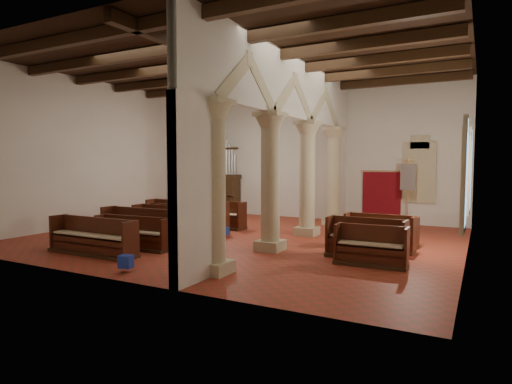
% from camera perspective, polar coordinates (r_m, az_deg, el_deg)
% --- Properties ---
extents(floor, '(14.00, 14.00, 0.00)m').
position_cam_1_polar(floor, '(14.98, -1.79, -6.09)').
color(floor, maroon).
rests_on(floor, ground).
extents(ceiling, '(14.00, 14.00, 0.00)m').
position_cam_1_polar(ceiling, '(15.13, -1.84, 16.89)').
color(ceiling, black).
rests_on(ceiling, wall_back).
extents(wall_back, '(14.00, 0.02, 6.00)m').
position_cam_1_polar(wall_back, '(20.18, 6.72, 5.04)').
color(wall_back, beige).
rests_on(wall_back, floor).
extents(wall_front, '(14.00, 0.02, 6.00)m').
position_cam_1_polar(wall_front, '(10.01, -19.25, 5.94)').
color(wall_front, beige).
rests_on(wall_front, floor).
extents(wall_left, '(0.02, 12.00, 6.00)m').
position_cam_1_polar(wall_left, '(19.22, -20.31, 4.88)').
color(wall_left, beige).
rests_on(wall_left, floor).
extents(wall_right, '(0.02, 12.00, 6.00)m').
position_cam_1_polar(wall_right, '(12.81, 26.62, 5.26)').
color(wall_right, beige).
rests_on(wall_right, floor).
extents(ceiling_beams, '(13.80, 11.80, 0.30)m').
position_cam_1_polar(ceiling_beams, '(15.09, -1.84, 16.23)').
color(ceiling_beams, '#352010').
rests_on(ceiling_beams, wall_back).
extents(arcade, '(0.90, 11.90, 6.00)m').
position_cam_1_polar(arcade, '(13.98, 4.66, 7.84)').
color(arcade, '#BBAF8B').
rests_on(arcade, floor).
extents(window_right_a, '(0.03, 1.00, 2.20)m').
position_cam_1_polar(window_right_a, '(11.31, 26.20, 1.45)').
color(window_right_a, '#2E6856').
rests_on(window_right_a, wall_right).
extents(window_right_b, '(0.03, 1.00, 2.20)m').
position_cam_1_polar(window_right_b, '(15.31, 26.69, 1.99)').
color(window_right_b, '#2E6856').
rests_on(window_right_b, wall_right).
extents(window_back, '(1.00, 0.03, 2.20)m').
position_cam_1_polar(window_back, '(18.93, 20.94, 2.46)').
color(window_back, '#2E6856').
rests_on(window_back, wall_back).
extents(pipe_organ, '(2.10, 0.85, 4.40)m').
position_cam_1_polar(pipe_organ, '(21.83, -4.88, 0.70)').
color(pipe_organ, '#352010').
rests_on(pipe_organ, floor).
extents(lectern, '(0.55, 0.58, 1.12)m').
position_cam_1_polar(lectern, '(20.56, -3.45, -2.03)').
color(lectern, '#351F10').
rests_on(lectern, floor).
extents(dossal_curtain, '(1.80, 0.07, 2.17)m').
position_cam_1_polar(dossal_curtain, '(19.16, 16.38, -0.52)').
color(dossal_curtain, maroon).
rests_on(dossal_curtain, floor).
extents(processional_banner, '(0.59, 0.76, 2.74)m').
position_cam_1_polar(processional_banner, '(17.08, 19.55, -2.21)').
color(processional_banner, '#352010').
rests_on(processional_banner, floor).
extents(hymnal_box_a, '(0.35, 0.30, 0.30)m').
position_cam_1_polar(hymnal_box_a, '(10.80, -16.96, -8.85)').
color(hymnal_box_a, navy).
rests_on(hymnal_box_a, floor).
extents(hymnal_box_b, '(0.29, 0.24, 0.28)m').
position_cam_1_polar(hymnal_box_b, '(13.57, -10.65, -6.19)').
color(hymnal_box_b, navy).
rests_on(hymnal_box_b, floor).
extents(hymnal_box_c, '(0.31, 0.27, 0.27)m').
position_cam_1_polar(hymnal_box_c, '(14.99, -4.21, -5.17)').
color(hymnal_box_c, navy).
rests_on(hymnal_box_c, floor).
extents(tube_heater_a, '(1.15, 0.25, 0.11)m').
position_cam_1_polar(tube_heater_a, '(14.00, -21.42, -6.41)').
color(tube_heater_a, silver).
rests_on(tube_heater_a, floor).
extents(tube_heater_b, '(1.07, 0.19, 0.11)m').
position_cam_1_polar(tube_heater_b, '(14.01, -20.04, -6.37)').
color(tube_heater_b, white).
rests_on(tube_heater_b, floor).
extents(nave_pew_0, '(2.98, 0.71, 1.04)m').
position_cam_1_polar(nave_pew_0, '(13.09, -20.97, -6.29)').
color(nave_pew_0, '#352010').
rests_on(nave_pew_0, floor).
extents(nave_pew_1, '(2.60, 0.81, 0.98)m').
position_cam_1_polar(nave_pew_1, '(13.58, -16.11, -5.91)').
color(nave_pew_1, '#352010').
rests_on(nave_pew_1, floor).
extents(nave_pew_2, '(2.94, 0.80, 1.13)m').
position_cam_1_polar(nave_pew_2, '(14.40, -15.23, -5.13)').
color(nave_pew_2, '#352010').
rests_on(nave_pew_2, floor).
extents(nave_pew_3, '(2.91, 0.76, 1.13)m').
position_cam_1_polar(nave_pew_3, '(14.96, -11.37, -4.73)').
color(nave_pew_3, '#352010').
rests_on(nave_pew_3, floor).
extents(nave_pew_4, '(3.16, 0.90, 1.08)m').
position_cam_1_polar(nave_pew_4, '(15.77, -9.93, -4.32)').
color(nave_pew_4, '#352010').
rests_on(nave_pew_4, floor).
extents(nave_pew_5, '(3.47, 0.79, 1.15)m').
position_cam_1_polar(nave_pew_5, '(16.55, -9.30, -3.84)').
color(nave_pew_5, '#352010').
rests_on(nave_pew_5, floor).
extents(nave_pew_6, '(3.21, 0.86, 1.08)m').
position_cam_1_polar(nave_pew_6, '(17.40, -6.24, -3.51)').
color(nave_pew_6, '#352010').
rests_on(nave_pew_6, floor).
extents(aisle_pew_0, '(1.82, 0.72, 1.02)m').
position_cam_1_polar(aisle_pew_0, '(11.35, 15.06, -7.72)').
color(aisle_pew_0, '#352010').
rests_on(aisle_pew_0, floor).
extents(aisle_pew_1, '(2.15, 0.83, 1.10)m').
position_cam_1_polar(aisle_pew_1, '(12.09, 14.43, -6.86)').
color(aisle_pew_1, '#352010').
rests_on(aisle_pew_1, floor).
extents(aisle_pew_2, '(2.03, 0.78, 1.07)m').
position_cam_1_polar(aisle_pew_2, '(13.30, 16.09, -5.95)').
color(aisle_pew_2, '#352010').
rests_on(aisle_pew_2, floor).
extents(aisle_pew_3, '(1.64, 0.68, 0.95)m').
position_cam_1_polar(aisle_pew_3, '(14.15, 17.55, -5.55)').
color(aisle_pew_3, '#352010').
rests_on(aisle_pew_3, floor).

